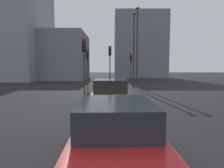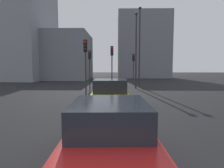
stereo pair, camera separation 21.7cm
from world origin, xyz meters
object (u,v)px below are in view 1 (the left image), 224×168
Objects in this scene: car_yellow_lead at (110,95)px; car_red_second at (115,134)px; street_lamp_kerbside at (134,45)px; traffic_light_near_left at (110,59)px; street_lamp_far at (137,42)px; traffic_light_near_right at (84,56)px; traffic_light_far_left at (87,61)px; traffic_light_far_right at (131,63)px.

car_yellow_lead is 0.93× the size of car_red_second.
car_yellow_lead is 0.52× the size of street_lamp_kerbside.
street_lamp_far is at bearing 131.03° from traffic_light_near_left.
traffic_light_near_right is at bearing 10.15° from car_red_second.
traffic_light_far_left is 0.46× the size of street_lamp_far.
traffic_light_far_left reaches higher than car_yellow_lead.
car_yellow_lead is at bearing 166.63° from street_lamp_kerbside.
traffic_light_near_right is 10.58m from traffic_light_far_right.
traffic_light_far_right is at bearing -8.59° from car_red_second.
traffic_light_far_left is 5.90m from street_lamp_far.
street_lamp_kerbside is (10.10, -2.40, 3.80)m from car_yellow_lead.
car_red_second is 16.68m from traffic_light_far_left.
traffic_light_far_right is (3.43, -5.03, -0.11)m from traffic_light_far_left.
street_lamp_far is at bearing 141.90° from traffic_light_near_right.
street_lamp_far reaches higher than traffic_light_near_right.
traffic_light_far_left is at bearing 98.35° from street_lamp_far.
traffic_light_near_left is at bearing 133.60° from street_lamp_far.
traffic_light_far_left is 6.09m from traffic_light_far_right.
traffic_light_far_right is (5.48, -2.59, -0.26)m from traffic_light_near_left.
street_lamp_far reaches higher than traffic_light_far_right.
traffic_light_near_left is 6.06m from traffic_light_far_right.
traffic_light_far_left is 5.22m from street_lamp_kerbside.
street_lamp_far is (1.32, -0.51, 0.48)m from street_lamp_kerbside.
traffic_light_near_right is (10.17, 2.15, 2.35)m from car_red_second.
traffic_light_near_left is 1.10× the size of traffic_light_far_right.
car_red_second is 10.65m from traffic_light_near_right.
traffic_light_far_right is at bearing -11.21° from car_yellow_lead.
traffic_light_far_right is at bearing -1.62° from street_lamp_kerbside.
traffic_light_near_right is at bearing 2.04° from traffic_light_far_left.
street_lamp_kerbside reaches higher than traffic_light_far_left.
traffic_light_far_left is at bearing 7.52° from car_red_second.
street_lamp_far is (0.80, -5.43, 2.16)m from traffic_light_far_left.
traffic_light_far_left is (6.15, 0.53, -0.18)m from traffic_light_near_right.
traffic_light_far_left is (2.05, 2.44, -0.16)m from traffic_light_near_left.
traffic_light_far_left is at bearing -55.13° from traffic_light_far_right.
traffic_light_near_left is 4.59m from street_lamp_far.
traffic_light_near_right reaches higher than traffic_light_far_right.
car_red_second is at bearing -6.19° from traffic_light_far_right.
street_lamp_far reaches higher than traffic_light_near_left.
traffic_light_near_left is (8.57, 0.08, 2.29)m from car_yellow_lead.
street_lamp_kerbside is at bearing 139.16° from traffic_light_near_right.
traffic_light_far_left is 1.04× the size of traffic_light_far_right.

